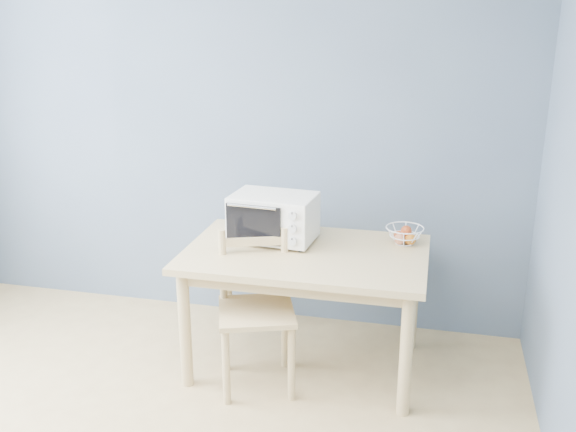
% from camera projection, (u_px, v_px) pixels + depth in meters
% --- Properties ---
extents(room, '(4.01, 4.51, 2.61)m').
position_uv_depth(room, '(23.00, 248.00, 2.22)').
color(room, tan).
rests_on(room, ground).
extents(dining_table, '(1.40, 0.90, 0.75)m').
position_uv_depth(dining_table, '(306.00, 267.00, 3.76)').
color(dining_table, tan).
rests_on(dining_table, ground).
extents(toaster_oven, '(0.52, 0.39, 0.29)m').
position_uv_depth(toaster_oven, '(270.00, 216.00, 3.85)').
color(toaster_oven, silver).
rests_on(toaster_oven, dining_table).
extents(fruit_basket, '(0.23, 0.23, 0.12)m').
position_uv_depth(fruit_basket, '(404.00, 235.00, 3.82)').
color(fruit_basket, white).
rests_on(fruit_basket, dining_table).
extents(dining_chair, '(0.54, 0.54, 0.90)m').
position_uv_depth(dining_chair, '(256.00, 312.00, 3.66)').
color(dining_chair, tan).
rests_on(dining_chair, ground).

